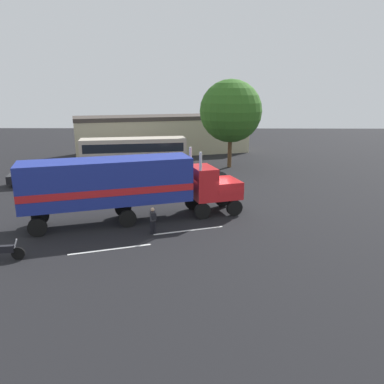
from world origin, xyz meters
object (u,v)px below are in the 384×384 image
at_px(motorcycle, 3,252).
at_px(person_bystander, 153,220).
at_px(tree_left, 231,111).
at_px(parked_car, 34,176).
at_px(parked_bus, 134,151).
at_px(semi_truck, 126,184).

bearing_deg(motorcycle, person_bystander, 27.60).
xyz_separation_m(motorcycle, tree_left, (13.32, 23.84, 5.64)).
bearing_deg(tree_left, motorcycle, -119.19).
distance_m(parked_car, motorcycle, 16.34).
relative_size(person_bystander, parked_bus, 0.14).
bearing_deg(semi_truck, parked_car, 136.75).
distance_m(parked_bus, tree_left, 11.23).
bearing_deg(tree_left, parked_car, -155.68).
bearing_deg(parked_bus, tree_left, 8.87).
relative_size(parked_car, tree_left, 0.50).
bearing_deg(person_bystander, parked_bus, 102.62).
bearing_deg(person_bystander, semi_truck, 131.33).
bearing_deg(semi_truck, person_bystander, -48.67).
distance_m(motorcycle, tree_left, 27.89).
distance_m(semi_truck, person_bystander, 3.40).
height_order(parked_bus, tree_left, tree_left).
distance_m(person_bystander, parked_bus, 19.00).
bearing_deg(parked_bus, semi_truck, -82.38).
relative_size(semi_truck, parked_car, 3.01).
relative_size(semi_truck, tree_left, 1.50).
bearing_deg(parked_car, person_bystander, -44.20).
bearing_deg(tree_left, semi_truck, -114.56).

